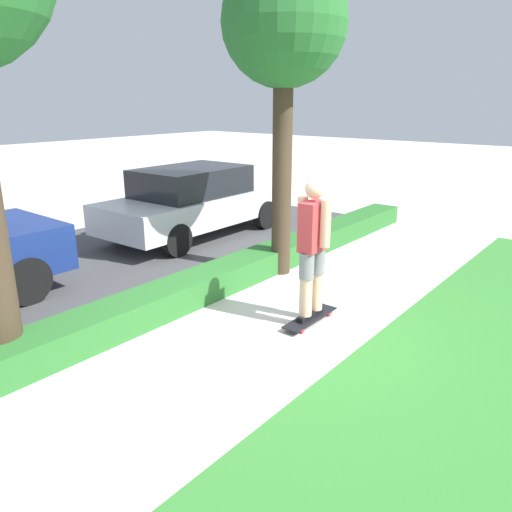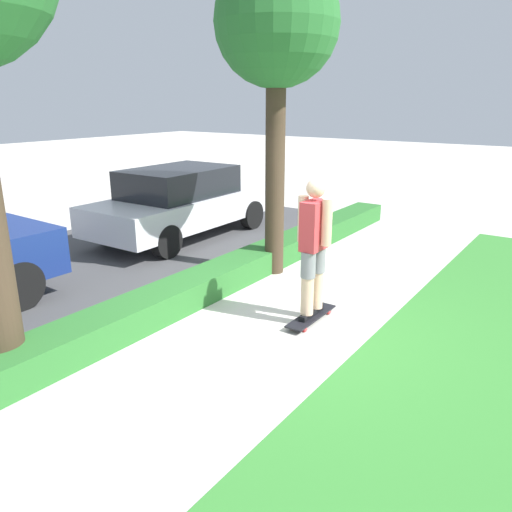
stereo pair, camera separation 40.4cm
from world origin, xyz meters
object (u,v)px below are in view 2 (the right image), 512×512
skateboard (311,316)px  skater_person (314,245)px  tree_mid (277,30)px  parked_car_middle (183,201)px

skateboard → skater_person: size_ratio=0.54×
skateboard → tree_mid: tree_mid is taller
skateboard → parked_car_middle: bearing=63.0°
skater_person → tree_mid: (1.40, 1.50, 2.76)m
skateboard → parked_car_middle: (2.23, 4.36, 0.70)m
tree_mid → parked_car_middle: 4.26m
skater_person → tree_mid: size_ratio=0.37×
skateboard → parked_car_middle: size_ratio=0.22×
tree_mid → parked_car_middle: (0.83, 2.86, -3.05)m
skateboard → skater_person: 0.99m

